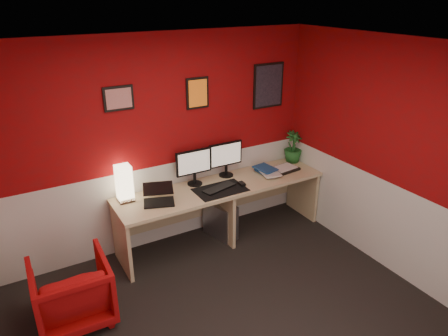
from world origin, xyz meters
TOP-DOWN VIEW (x-y plane):
  - ground at (0.00, 0.00)m, footprint 4.00×3.50m
  - ceiling at (0.00, 0.00)m, footprint 4.00×3.50m
  - wall_back at (0.00, 1.75)m, footprint 4.00×0.01m
  - wall_right at (2.00, 0.00)m, footprint 0.01×3.50m
  - wainscot_back at (0.00, 1.75)m, footprint 4.00×0.01m
  - wainscot_right at (2.00, 0.00)m, footprint 0.01×3.50m
  - desk at (0.69, 1.41)m, footprint 2.60×0.65m
  - shoji_lamp at (-0.44, 1.60)m, footprint 0.16×0.16m
  - laptop at (-0.14, 1.35)m, footprint 0.39×0.33m
  - monitor_left at (0.42, 1.60)m, footprint 0.45×0.06m
  - monitor_right at (0.87, 1.63)m, footprint 0.45×0.06m
  - desk_mat at (0.61, 1.31)m, footprint 0.60×0.38m
  - keyboard at (0.61, 1.33)m, footprint 0.44×0.24m
  - mouse at (0.89, 1.29)m, footprint 0.06×0.10m
  - book_bottom at (1.27, 1.41)m, footprint 0.26×0.34m
  - book_middle at (1.24, 1.38)m, footprint 0.27×0.33m
  - book_top at (1.24, 1.43)m, footprint 0.25×0.31m
  - zen_tray at (1.62, 1.40)m, footprint 0.38×0.29m
  - potted_plant at (1.89, 1.58)m, footprint 0.25×0.25m
  - pc_tower at (0.69, 1.46)m, footprint 0.30×0.49m
  - armchair at (-1.22, 0.87)m, footprint 0.69×0.71m
  - art_left at (-0.36, 1.74)m, footprint 0.32×0.02m
  - art_center at (0.55, 1.74)m, footprint 0.28×0.02m
  - art_right at (1.55, 1.74)m, footprint 0.44×0.02m

SIDE VIEW (x-z plane):
  - ground at x=0.00m, z-range -0.01..0.01m
  - pc_tower at x=0.69m, z-range 0.00..0.45m
  - armchair at x=-1.22m, z-range 0.00..0.63m
  - desk at x=0.69m, z-range 0.00..0.73m
  - wainscot_back at x=0.00m, z-range 0.00..1.00m
  - wainscot_right at x=2.00m, z-range 0.00..1.00m
  - desk_mat at x=0.61m, z-range 0.73..0.74m
  - keyboard at x=0.61m, z-range 0.74..0.75m
  - zen_tray at x=1.62m, z-range 0.73..0.76m
  - book_bottom at x=1.27m, z-range 0.73..0.76m
  - mouse at x=0.89m, z-range 0.74..0.77m
  - book_middle at x=1.24m, z-range 0.76..0.78m
  - book_top at x=1.24m, z-range 0.78..0.81m
  - laptop at x=-0.14m, z-range 0.73..0.95m
  - shoji_lamp at x=-0.44m, z-range 0.73..1.13m
  - potted_plant at x=1.89m, z-range 0.73..1.15m
  - monitor_left at x=0.42m, z-range 0.73..1.31m
  - monitor_right at x=0.87m, z-range 0.73..1.31m
  - wall_back at x=0.00m, z-range 0.00..2.50m
  - wall_right at x=2.00m, z-range 0.00..2.50m
  - art_right at x=1.55m, z-range 1.50..2.06m
  - art_center at x=0.55m, z-range 1.62..1.98m
  - art_left at x=-0.36m, z-range 1.72..1.98m
  - ceiling at x=0.00m, z-range 2.50..2.50m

